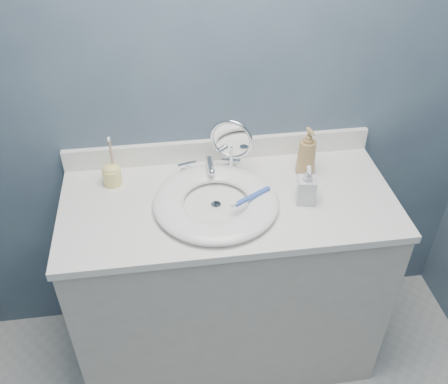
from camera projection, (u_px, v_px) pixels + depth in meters
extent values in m
cube|color=#404F61|center=(218.00, 85.00, 1.83)|extent=(2.20, 0.02, 2.40)
cube|color=beige|center=(228.00, 283.00, 2.10)|extent=(1.20, 0.55, 0.85)
cube|color=white|center=(229.00, 202.00, 1.83)|extent=(1.22, 0.57, 0.03)
cube|color=white|center=(219.00, 149.00, 1.99)|extent=(1.22, 0.02, 0.09)
cylinder|color=silver|center=(216.00, 205.00, 1.78)|extent=(0.04, 0.04, 0.01)
cube|color=silver|center=(209.00, 170.00, 1.95)|extent=(0.22, 0.05, 0.01)
cylinder|color=silver|center=(209.00, 164.00, 1.93)|extent=(0.03, 0.03, 0.06)
cylinder|color=silver|center=(210.00, 165.00, 1.88)|extent=(0.02, 0.09, 0.02)
sphere|color=silver|center=(212.00, 172.00, 1.84)|extent=(0.03, 0.03, 0.03)
cylinder|color=silver|center=(187.00, 169.00, 1.93)|extent=(0.02, 0.02, 0.03)
cube|color=silver|center=(187.00, 164.00, 1.91)|extent=(0.08, 0.03, 0.01)
cylinder|color=silver|center=(231.00, 165.00, 1.95)|extent=(0.02, 0.02, 0.03)
cube|color=silver|center=(231.00, 161.00, 1.93)|extent=(0.08, 0.03, 0.01)
cylinder|color=silver|center=(231.00, 173.00, 1.93)|extent=(0.09, 0.09, 0.01)
cylinder|color=silver|center=(231.00, 160.00, 1.89)|extent=(0.01, 0.01, 0.12)
torus|color=silver|center=(231.00, 139.00, 1.84)|extent=(0.15, 0.08, 0.16)
cylinder|color=white|center=(231.00, 139.00, 1.84)|extent=(0.13, 0.06, 0.14)
imported|color=#A5804A|center=(307.00, 152.00, 1.88)|extent=(0.09, 0.09, 0.20)
imported|color=silver|center=(307.00, 185.00, 1.76)|extent=(0.08, 0.08, 0.15)
cylinder|color=#FCE47E|center=(112.00, 176.00, 1.87)|extent=(0.07, 0.07, 0.07)
ellipsoid|color=#FCE47E|center=(111.00, 169.00, 1.85)|extent=(0.07, 0.06, 0.04)
cylinder|color=tan|center=(111.00, 155.00, 1.81)|extent=(0.01, 0.02, 0.13)
cube|color=white|center=(109.00, 139.00, 1.76)|extent=(0.01, 0.02, 0.01)
cube|color=blue|center=(252.00, 197.00, 1.76)|extent=(0.14, 0.09, 0.01)
cube|color=white|center=(234.00, 204.00, 1.71)|extent=(0.03, 0.02, 0.01)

